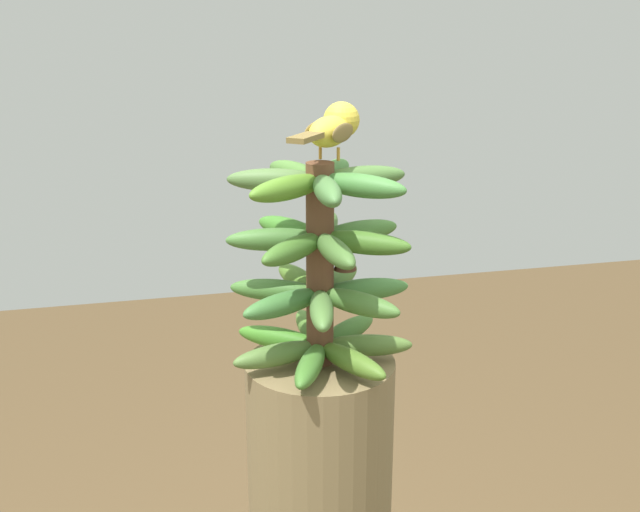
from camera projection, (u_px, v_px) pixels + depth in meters
banana_bunch at (320, 266)px, 1.22m from camera, size 0.30×0.30×0.33m
perched_bird at (334, 127)px, 1.20m from camera, size 0.15×0.18×0.08m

